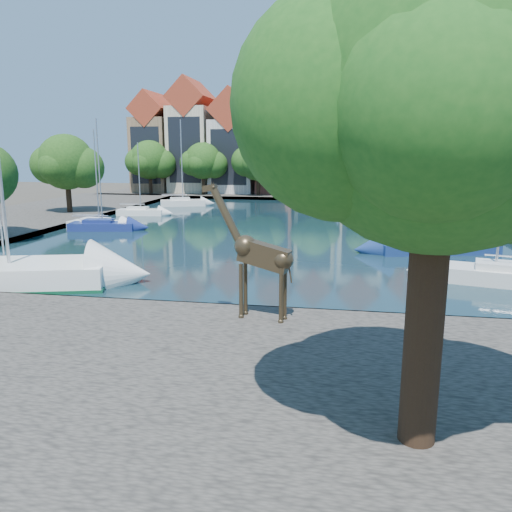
{
  "coord_description": "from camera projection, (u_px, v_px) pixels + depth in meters",
  "views": [
    {
      "loc": [
        5.7,
        -19.39,
        6.75
      ],
      "look_at": [
        2.28,
        0.51,
        2.46
      ],
      "focal_mm": 35.0,
      "sensor_mm": 36.0,
      "label": 1
    }
  ],
  "objects": [
    {
      "name": "side_tree_left_far",
      "position": [
        67.0,
        164.0,
        50.53
      ],
      "size": [
        7.28,
        5.6,
        7.88
      ],
      "color": "#332114",
      "rests_on": "left_quay"
    },
    {
      "name": "far_tree_mid_west",
      "position": [
        259.0,
        161.0,
        69.59
      ],
      "size": [
        7.8,
        6.0,
        8.0
      ],
      "color": "#332114",
      "rests_on": "far_quay"
    },
    {
      "name": "townhouse_west_inner",
      "position": [
        235.0,
        146.0,
        75.22
      ],
      "size": [
        6.43,
        9.18,
        15.15
      ],
      "color": "silver",
      "rests_on": "far_quay"
    },
    {
      "name": "ground",
      "position": [
        201.0,
        313.0,
        21.04
      ],
      "size": [
        160.0,
        160.0,
        0.0
      ],
      "primitive_type": "plane",
      "color": "#38332B",
      "rests_on": "ground"
    },
    {
      "name": "sailboat_right_d",
      "position": [
        398.0,
        205.0,
        56.64
      ],
      "size": [
        5.71,
        3.83,
        8.95
      ],
      "color": "white",
      "rests_on": "water_basin"
    },
    {
      "name": "townhouse_center",
      "position": [
        278.0,
        139.0,
        73.93
      ],
      "size": [
        5.44,
        9.18,
        16.93
      ],
      "color": "brown",
      "rests_on": "far_quay"
    },
    {
      "name": "townhouse_east_end",
      "position": [
        410.0,
        148.0,
        71.04
      ],
      "size": [
        5.44,
        9.18,
        14.43
      ],
      "color": "brown",
      "rests_on": "far_quay"
    },
    {
      "name": "sailboat_left_d",
      "position": [
        141.0,
        211.0,
        52.13
      ],
      "size": [
        4.91,
        2.18,
        7.45
      ],
      "color": "white",
      "rests_on": "water_basin"
    },
    {
      "name": "far_tree_west",
      "position": [
        204.0,
        162.0,
        70.96
      ],
      "size": [
        6.76,
        5.2,
        7.36
      ],
      "color": "#332114",
      "rests_on": "far_quay"
    },
    {
      "name": "far_tree_mid_east",
      "position": [
        316.0,
        162.0,
        68.3
      ],
      "size": [
        7.02,
        5.4,
        7.52
      ],
      "color": "#332114",
      "rests_on": "far_quay"
    },
    {
      "name": "townhouse_east_mid",
      "position": [
        364.0,
        141.0,
        71.92
      ],
      "size": [
        6.43,
        9.18,
        16.65
      ],
      "color": "beige",
      "rests_on": "far_quay"
    },
    {
      "name": "sailboat_right_a",
      "position": [
        495.0,
        272.0,
        25.41
      ],
      "size": [
        6.44,
        3.52,
        11.02
      ],
      "color": "silver",
      "rests_on": "water_basin"
    },
    {
      "name": "sailboat_left_e",
      "position": [
        183.0,
        201.0,
        60.81
      ],
      "size": [
        5.68,
        3.62,
        10.23
      ],
      "color": "silver",
      "rests_on": "water_basin"
    },
    {
      "name": "townhouse_west_end",
      "position": [
        156.0,
        146.0,
        77.29
      ],
      "size": [
        5.44,
        9.18,
        14.93
      ],
      "color": "#866749",
      "rests_on": "far_quay"
    },
    {
      "name": "townhouse_east_inner",
      "position": [
        318.0,
        143.0,
        73.07
      ],
      "size": [
        5.94,
        9.18,
        15.79
      ],
      "color": "#C0AD89",
      "rests_on": "far_quay"
    },
    {
      "name": "plane_tree",
      "position": [
        447.0,
        101.0,
        9.5
      ],
      "size": [
        8.32,
        6.4,
        10.62
      ],
      "color": "#332114",
      "rests_on": "near_quay"
    },
    {
      "name": "sailboat_left_a",
      "position": [
        5.0,
        268.0,
        26.77
      ],
      "size": [
        4.9,
        2.26,
        7.91
      ],
      "color": "white",
      "rests_on": "water_basin"
    },
    {
      "name": "left_quay",
      "position": [
        20.0,
        219.0,
        48.26
      ],
      "size": [
        14.0,
        52.0,
        0.5
      ],
      "primitive_type": "cube",
      "color": "#4F4B44",
      "rests_on": "ground"
    },
    {
      "name": "sailboat_left_c",
      "position": [
        99.0,
        223.0,
        43.29
      ],
      "size": [
        5.35,
        2.03,
        8.4
      ],
      "color": "white",
      "rests_on": "water_basin"
    },
    {
      "name": "sailboat_right_c",
      "position": [
        409.0,
        217.0,
        46.95
      ],
      "size": [
        6.56,
        3.93,
        8.56
      ],
      "color": "silver",
      "rests_on": "water_basin"
    },
    {
      "name": "sailboat_left_b",
      "position": [
        103.0,
        224.0,
        42.41
      ],
      "size": [
        5.71,
        2.82,
        9.23
      ],
      "color": "navy",
      "rests_on": "water_basin"
    },
    {
      "name": "far_quay",
      "position": [
        304.0,
        194.0,
        74.97
      ],
      "size": [
        60.0,
        16.0,
        0.5
      ],
      "primitive_type": "cube",
      "color": "#4F4B44",
      "rests_on": "ground"
    },
    {
      "name": "sailboat_right_b",
      "position": [
        436.0,
        244.0,
        33.2
      ],
      "size": [
        8.15,
        4.43,
        12.71
      ],
      "color": "navy",
      "rests_on": "water_basin"
    },
    {
      "name": "water_basin",
      "position": [
        276.0,
        228.0,
        44.16
      ],
      "size": [
        38.0,
        50.0,
        0.08
      ],
      "primitive_type": "cube",
      "color": "black",
      "rests_on": "ground"
    },
    {
      "name": "far_tree_east",
      "position": [
        376.0,
        162.0,
        66.95
      ],
      "size": [
        7.54,
        5.8,
        7.84
      ],
      "color": "#332114",
      "rests_on": "far_quay"
    },
    {
      "name": "townhouse_west_mid",
      "position": [
        193.0,
        140.0,
        76.11
      ],
      "size": [
        5.94,
        9.18,
        16.79
      ],
      "color": "beige",
      "rests_on": "far_quay"
    },
    {
      "name": "near_quay",
      "position": [
        133.0,
        383.0,
        14.24
      ],
      "size": [
        50.0,
        14.0,
        0.5
      ],
      "primitive_type": "cube",
      "color": "#4F4B44",
      "rests_on": "ground"
    },
    {
      "name": "far_tree_far_west",
      "position": [
        150.0,
        161.0,
        72.26
      ],
      "size": [
        7.28,
        5.6,
        7.68
      ],
      "color": "#332114",
      "rests_on": "far_quay"
    },
    {
      "name": "giraffe_statue",
      "position": [
        257.0,
        254.0,
        18.51
      ],
      "size": [
        3.51,
        1.05,
        5.03
      ],
      "color": "#3D301E",
      "rests_on": "near_quay"
    },
    {
      "name": "far_tree_far_east",
      "position": [
        438.0,
        163.0,
        65.66
      ],
      "size": [
        6.76,
        5.2,
        7.36
      ],
      "color": "#332114",
      "rests_on": "far_quay"
    }
  ]
}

